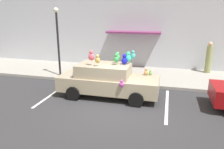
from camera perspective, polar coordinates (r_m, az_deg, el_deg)
name	(u,v)px	position (r m, az deg, el deg)	size (l,w,h in m)	color
ground_plane	(116,109)	(9.09, 0.96, -9.09)	(60.00, 60.00, 0.00)	#2D2D30
sidewalk	(135,75)	(13.68, 5.94, -0.09)	(24.00, 4.00, 0.15)	gray
storefront_building	(141,22)	(15.28, 7.56, 13.44)	(24.00, 1.25, 6.40)	#B2B7C1
parking_stripe_front	(167,105)	(9.79, 14.18, -7.68)	(0.12, 3.60, 0.01)	silver
parking_stripe_rear	(54,93)	(11.15, -15.05, -4.76)	(0.12, 3.60, 0.01)	silver
plush_covered_car	(108,80)	(10.19, -1.16, -1.36)	(4.63, 2.01, 2.24)	tan
teddy_bear_on_sidewalk	(80,73)	(12.98, -8.25, 0.51)	(0.30, 0.25, 0.57)	pink
street_lamp_post	(58,35)	(13.15, -14.04, 9.95)	(0.28, 0.28, 3.95)	black
pedestrian_near_shopfront	(209,58)	(14.91, 24.00, 3.87)	(0.37, 0.37, 1.95)	#8D935A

